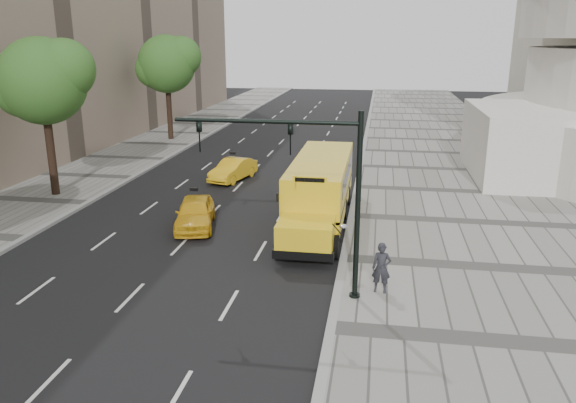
% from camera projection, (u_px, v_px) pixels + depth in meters
% --- Properties ---
extents(ground, '(140.00, 140.00, 0.00)m').
position_uv_depth(ground, '(233.00, 212.00, 28.53)').
color(ground, black).
rests_on(ground, ground).
extents(sidewalk_museum, '(12.00, 140.00, 0.15)m').
position_uv_depth(sidewalk_museum, '(478.00, 223.00, 26.64)').
color(sidewalk_museum, gray).
rests_on(sidewalk_museum, ground).
extents(sidewalk_far, '(6.00, 140.00, 0.15)m').
position_uv_depth(sidewalk_far, '(35.00, 201.00, 30.22)').
color(sidewalk_far, gray).
rests_on(sidewalk_far, ground).
extents(curb_museum, '(0.30, 140.00, 0.15)m').
position_uv_depth(curb_museum, '(351.00, 217.00, 27.57)').
color(curb_museum, gray).
rests_on(curb_museum, ground).
extents(curb_far, '(0.30, 140.00, 0.15)m').
position_uv_depth(curb_far, '(87.00, 204.00, 29.75)').
color(curb_far, gray).
rests_on(curb_far, ground).
extents(tree_b, '(5.17, 4.59, 8.63)m').
position_uv_depth(tree_b, '(44.00, 80.00, 29.53)').
color(tree_b, black).
rests_on(tree_b, ground).
extents(tree_c, '(5.34, 4.75, 8.78)m').
position_uv_depth(tree_c, '(168.00, 64.00, 46.41)').
color(tree_c, black).
rests_on(tree_c, ground).
extents(school_bus, '(2.96, 11.56, 3.19)m').
position_uv_depth(school_bus, '(320.00, 185.00, 26.85)').
color(school_bus, yellow).
rests_on(school_bus, ground).
extents(taxi_near, '(2.61, 4.47, 1.43)m').
position_uv_depth(taxi_near, '(195.00, 213.00, 26.08)').
color(taxi_near, yellow).
rests_on(taxi_near, ground).
extents(taxi_far, '(2.39, 4.23, 1.32)m').
position_uv_depth(taxi_far, '(233.00, 170.00, 34.75)').
color(taxi_far, yellow).
rests_on(taxi_far, ground).
extents(pedestrian, '(0.68, 0.48, 1.76)m').
position_uv_depth(pedestrian, '(381.00, 268.00, 19.05)').
color(pedestrian, '#24242A').
rests_on(pedestrian, sidewalk_museum).
extents(traffic_signal, '(6.18, 0.36, 6.40)m').
position_uv_depth(traffic_signal, '(315.00, 182.00, 18.06)').
color(traffic_signal, black).
rests_on(traffic_signal, ground).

